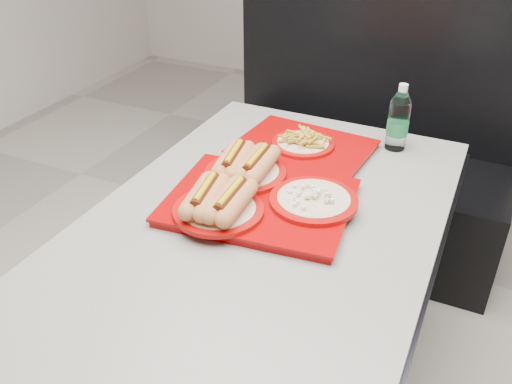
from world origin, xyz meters
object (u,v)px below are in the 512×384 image
at_px(booth_bench, 361,159).
at_px(tray_near, 253,192).
at_px(diner_table, 262,267).
at_px(tray_far, 303,145).
at_px(water_bottle, 398,121).

height_order(booth_bench, tray_near, booth_bench).
bearing_deg(diner_table, tray_far, 95.72).
bearing_deg(booth_bench, water_bottle, -66.62).
xyz_separation_m(diner_table, tray_far, (-0.04, 0.41, 0.19)).
relative_size(booth_bench, water_bottle, 6.06).
bearing_deg(tray_far, tray_near, -91.90).
bearing_deg(water_bottle, tray_far, -149.57).
xyz_separation_m(diner_table, tray_near, (-0.05, 0.05, 0.20)).
bearing_deg(tray_far, booth_bench, 86.54).
height_order(diner_table, water_bottle, water_bottle).
bearing_deg(tray_near, water_bottle, 61.43).
xyz_separation_m(booth_bench, tray_far, (-0.04, -0.68, 0.37)).
distance_m(diner_table, water_bottle, 0.67).
distance_m(diner_table, tray_near, 0.22).
height_order(booth_bench, water_bottle, booth_bench).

